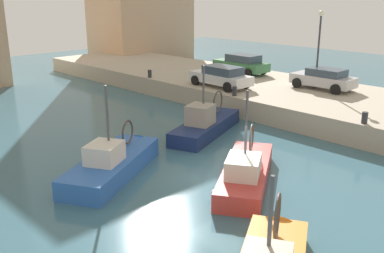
{
  "coord_description": "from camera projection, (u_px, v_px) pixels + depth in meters",
  "views": [
    {
      "loc": [
        -12.26,
        -10.53,
        7.16
      ],
      "look_at": [
        1.19,
        3.3,
        1.2
      ],
      "focal_mm": 41.08,
      "sensor_mm": 36.0,
      "label": 1
    }
  ],
  "objects": [
    {
      "name": "water_surface",
      "position": [
        228.0,
        179.0,
        17.49
      ],
      "size": [
        80.0,
        80.0,
        0.0
      ],
      "primitive_type": "plane",
      "color": "#386070",
      "rests_on": "ground"
    },
    {
      "name": "quay_wall",
      "position": [
        362.0,
        112.0,
        24.98
      ],
      "size": [
        9.0,
        56.0,
        1.2
      ],
      "primitive_type": "cube",
      "color": "#ADA08C",
      "rests_on": "ground"
    },
    {
      "name": "fishing_boat_navy",
      "position": [
        208.0,
        130.0,
        23.23
      ],
      "size": [
        6.63,
        3.68,
        4.37
      ],
      "color": "navy",
      "rests_on": "ground"
    },
    {
      "name": "fishing_boat_blue",
      "position": [
        116.0,
        169.0,
        18.18
      ],
      "size": [
        6.47,
        4.69,
        4.58
      ],
      "color": "#2D60B7",
      "rests_on": "ground"
    },
    {
      "name": "fishing_boat_red",
      "position": [
        247.0,
        177.0,
        17.4
      ],
      "size": [
        6.26,
        4.7,
        4.52
      ],
      "color": "#BC3833",
      "rests_on": "ground"
    },
    {
      "name": "parked_car_green",
      "position": [
        242.0,
        64.0,
        33.04
      ],
      "size": [
        2.0,
        4.38,
        1.43
      ],
      "color": "#387547",
      "rests_on": "quay_wall"
    },
    {
      "name": "parked_car_silver",
      "position": [
        324.0,
        78.0,
        27.66
      ],
      "size": [
        1.88,
        3.96,
        1.33
      ],
      "color": "#B7B7BC",
      "rests_on": "quay_wall"
    },
    {
      "name": "parked_car_white",
      "position": [
        221.0,
        76.0,
        28.35
      ],
      "size": [
        2.03,
        4.39,
        1.37
      ],
      "color": "silver",
      "rests_on": "quay_wall"
    },
    {
      "name": "mooring_bollard_south",
      "position": [
        365.0,
        118.0,
        20.58
      ],
      "size": [
        0.28,
        0.28,
        0.55
      ],
      "primitive_type": "cylinder",
      "color": "#2D2D33",
      "rests_on": "quay_wall"
    },
    {
      "name": "mooring_bollard_mid",
      "position": [
        235.0,
        91.0,
        26.06
      ],
      "size": [
        0.28,
        0.28,
        0.55
      ],
      "primitive_type": "cylinder",
      "color": "#2D2D33",
      "rests_on": "quay_wall"
    },
    {
      "name": "mooring_bollard_north",
      "position": [
        150.0,
        74.0,
        31.54
      ],
      "size": [
        0.28,
        0.28,
        0.55
      ],
      "primitive_type": "cylinder",
      "color": "#2D2D33",
      "rests_on": "quay_wall"
    },
    {
      "name": "quay_streetlamp",
      "position": [
        319.0,
        36.0,
        27.54
      ],
      "size": [
        0.36,
        0.36,
        4.83
      ],
      "color": "#38383D",
      "rests_on": "quay_wall"
    }
  ]
}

